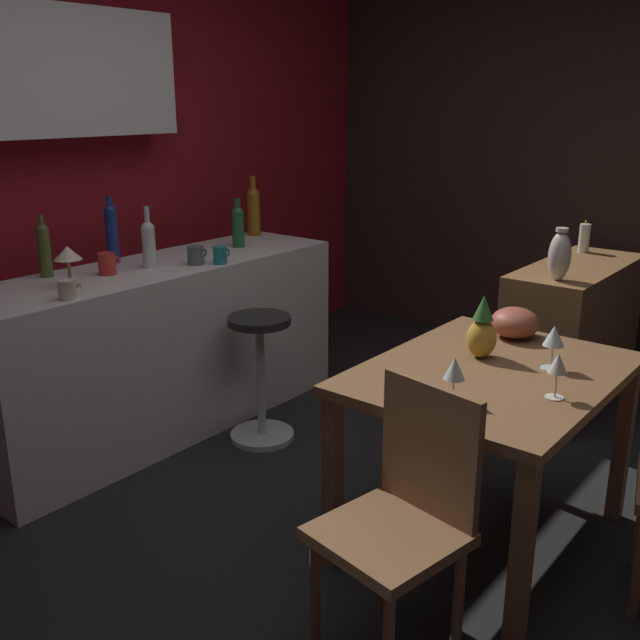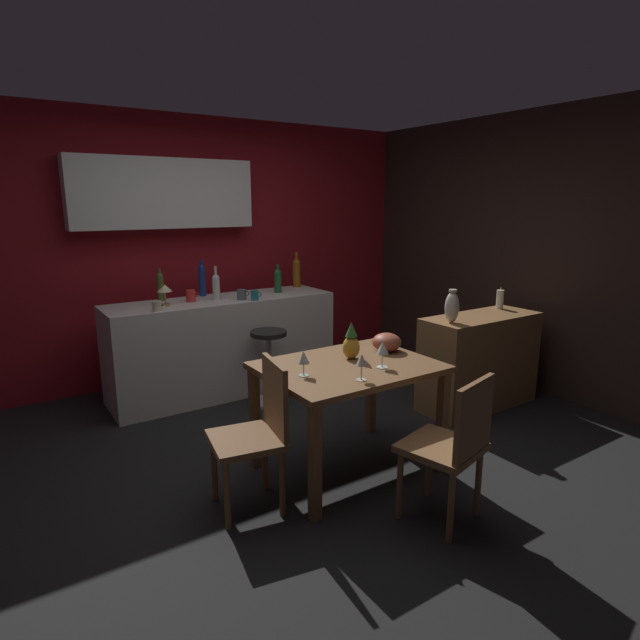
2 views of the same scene
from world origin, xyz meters
The scene contains 25 objects.
ground_plane centered at (0.00, 0.00, 0.00)m, with size 9.00×9.00×0.00m, color black.
wall_kitchen_back centered at (-0.06, 2.08, 1.41)m, with size 5.20×0.33×2.60m.
wall_side_right centered at (2.55, 0.30, 1.30)m, with size 0.10×4.40×2.60m, color #33231E.
dining_table centered at (0.11, -0.43, 0.64)m, with size 1.11×0.85×0.74m.
kitchen_counter centered at (0.02, 1.41, 0.45)m, with size 2.10×0.60×0.90m, color silver.
sideboard_cabinet centered at (1.73, -0.17, 0.41)m, with size 1.10×0.44×0.82m, color olive.
chair_near_window centered at (-0.59, -0.50, 0.48)m, with size 0.46×0.46×0.89m.
bar_stool centered at (0.22, 0.89, 0.36)m, with size 0.34×0.34×0.67m.
wine_glass_left centered at (-0.01, -0.72, 0.86)m, with size 0.07×0.07×0.16m.
wine_glass_right centered at (0.25, -0.61, 0.87)m, with size 0.08×0.08×0.17m.
wine_glass_center centered at (-0.25, -0.47, 0.85)m, with size 0.07×0.07×0.16m.
pineapple_centerpiece centered at (0.20, -0.34, 0.85)m, with size 0.12×0.12×0.25m.
fruit_bowl centered at (0.52, -0.33, 0.80)m, with size 0.21×0.21×0.13m, color #9E4C38.
wine_bottle_olive centered at (-0.48, 1.62, 1.04)m, with size 0.06×0.06×0.30m.
wine_bottle_green centered at (0.61, 1.41, 1.03)m, with size 0.07×0.07×0.28m.
wine_bottle_cobalt centered at (-0.08, 1.64, 1.06)m, with size 0.06×0.06×0.34m.
wine_bottle_amber centered at (0.95, 1.60, 1.07)m, with size 0.08×0.08×0.37m.
wine_bottle_clear centered at (-0.04, 1.39, 1.03)m, with size 0.07×0.07×0.31m.
cup_cream centered at (-0.65, 1.17, 0.94)m, with size 0.11×0.08×0.08m.
cup_teal centered at (0.24, 1.17, 0.95)m, with size 0.11×0.07×0.09m.
cup_red centered at (-0.27, 1.42, 0.95)m, with size 0.12×0.08×0.11m.
cup_slate centered at (0.15, 1.26, 0.95)m, with size 0.12×0.08×0.09m.
counter_lamp centered at (-0.52, 1.35, 1.04)m, with size 0.13×0.13×0.19m.
pillar_candle_tall centered at (2.11, -0.06, 0.91)m, with size 0.06×0.06×0.20m.
vase_ceramic_ivory centered at (1.31, -0.21, 0.95)m, with size 0.12×0.12×0.27m.
Camera 1 is at (-2.30, -1.53, 1.72)m, focal length 40.63 mm.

